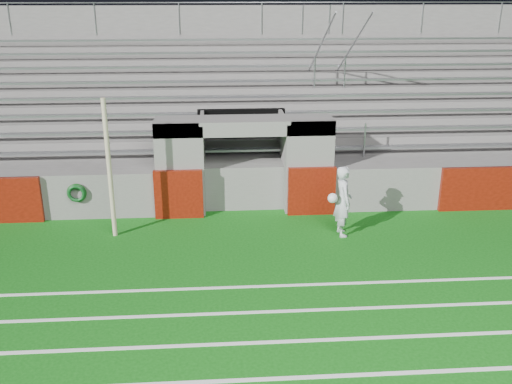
{
  "coord_description": "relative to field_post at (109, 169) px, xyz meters",
  "views": [
    {
      "loc": [
        -0.74,
        -11.52,
        5.9
      ],
      "look_at": [
        0.2,
        1.8,
        1.1
      ],
      "focal_mm": 40.0,
      "sensor_mm": 36.0,
      "label": 1
    }
  ],
  "objects": [
    {
      "name": "ground",
      "position": [
        3.36,
        -1.89,
        -1.74
      ],
      "size": [
        90.0,
        90.0,
        0.0
      ],
      "primitive_type": "plane",
      "color": "#0E540F",
      "rests_on": "ground"
    },
    {
      "name": "field_post",
      "position": [
        0.0,
        0.0,
        0.0
      ],
      "size": [
        0.12,
        0.12,
        3.49
      ],
      "primitive_type": "cylinder",
      "color": "#C7B794",
      "rests_on": "ground"
    },
    {
      "name": "hose_coil",
      "position": [
        -1.11,
        1.04,
        -0.96
      ],
      "size": [
        0.52,
        0.14,
        0.52
      ],
      "color": "#0C3D0F",
      "rests_on": "ground"
    },
    {
      "name": "goalkeeper_with_ball",
      "position": [
        5.71,
        -0.35,
        -0.84
      ],
      "size": [
        0.66,
        0.68,
        1.8
      ],
      "color": "silver",
      "rests_on": "ground"
    },
    {
      "name": "stadium_structure",
      "position": [
        3.36,
        6.08,
        -0.25
      ],
      "size": [
        26.0,
        8.48,
        5.42
      ],
      "color": "#64615E",
      "rests_on": "ground"
    }
  ]
}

